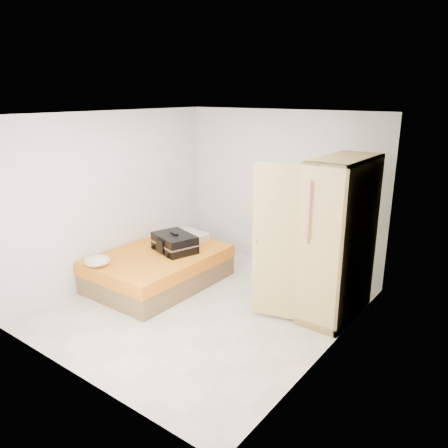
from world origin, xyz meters
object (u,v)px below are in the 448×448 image
Objects in this scene: wardrobe at (334,243)px; suitcase at (174,243)px; bed at (159,268)px; person at (282,255)px; round_cushion at (97,261)px.

wardrobe reaches higher than suitcase.
person is (1.93, 0.36, 0.55)m from bed.
wardrobe reaches higher than round_cushion.
suitcase reaches higher than round_cushion.
bed is 2.04m from person.
wardrobe is 0.68m from person.
suitcase is 2.21× the size of round_cushion.
person is at bearing -151.48° from wardrobe.
bed is at bearing -102.25° from suitcase.
person is (-0.57, -0.31, -0.19)m from wardrobe.
suitcase is at bearing 60.46° from bed.
suitcase reaches higher than bed.
bed is 2.52× the size of suitcase.
round_cushion is (-0.34, -0.87, 0.32)m from bed.
bed is 0.96× the size of wardrobe.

